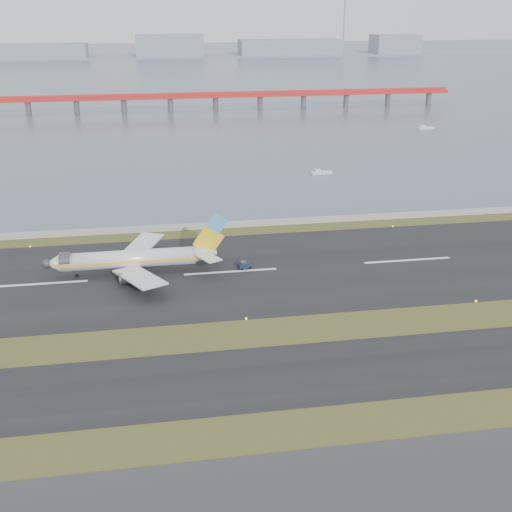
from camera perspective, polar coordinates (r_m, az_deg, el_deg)
name	(u,v)px	position (r m, az deg, el deg)	size (l,w,h in m)	color
ground	(253,340)	(111.26, -0.31, -7.44)	(1000.00, 1000.00, 0.00)	#304016
taxiway_strip	(265,377)	(101.06, 0.78, -10.68)	(1000.00, 18.00, 0.10)	black
runway_strip	(231,272)	(137.96, -2.27, -1.42)	(1000.00, 45.00, 0.10)	black
seawall	(216,225)	(165.67, -3.59, 2.75)	(1000.00, 2.50, 1.00)	#969690
bay_water	(165,72)	(558.84, -8.06, 15.92)	(1400.00, 800.00, 1.30)	#4A596A
red_pier	(216,96)	(350.93, -3.62, 13.97)	(260.00, 5.00, 10.20)	red
far_shoreline	(173,50)	(718.19, -7.38, 17.68)	(1400.00, 80.00, 60.50)	gray
airliner	(136,259)	(138.10, -10.61, -0.24)	(38.52, 32.89, 12.80)	silver
pushback_tug	(244,265)	(139.23, -1.06, -0.82)	(3.14, 2.35, 1.79)	#121D34
workboat_near	(321,172)	(218.98, 5.78, 7.41)	(7.40, 3.09, 1.74)	silver
workboat_far	(425,128)	(307.60, 14.82, 10.96)	(8.25, 3.74, 1.93)	silver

